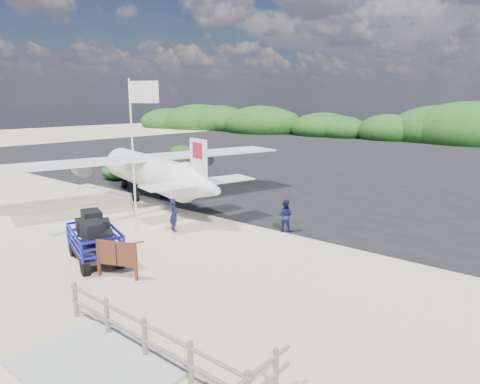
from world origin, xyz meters
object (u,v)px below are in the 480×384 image
object	(u,v)px
crew_b	(285,216)
aircraft_small	(277,154)
flagpole	(137,233)
signboard	(118,278)
baggage_cart	(96,262)
crew_a	(174,215)

from	to	relation	value
crew_b	aircraft_small	bearing A→B (deg)	-73.52
flagpole	signboard	world-z (taller)	flagpole
signboard	aircraft_small	bearing A→B (deg)	92.96
flagpole	crew_b	bearing A→B (deg)	41.80
baggage_cart	aircraft_small	distance (m)	33.49
signboard	crew_a	xyz separation A→B (m)	(-2.57, 4.78, 0.75)
baggage_cart	signboard	distance (m)	1.91
crew_a	signboard	bearing A→B (deg)	141.99
baggage_cart	crew_b	bearing A→B (deg)	85.98
signboard	flagpole	bearing A→B (deg)	112.84
crew_a	aircraft_small	world-z (taller)	crew_a
crew_a	aircraft_small	distance (m)	29.19
baggage_cart	crew_a	bearing A→B (deg)	118.34
baggage_cart	flagpole	world-z (taller)	flagpole
baggage_cart	crew_a	xyz separation A→B (m)	(-0.70, 4.42, 0.75)
flagpole	crew_a	distance (m)	1.82
crew_b	aircraft_small	distance (m)	28.53
flagpole	signboard	size ratio (longest dim) A/B	4.21
crew_b	crew_a	bearing A→B (deg)	19.06
signboard	crew_b	world-z (taller)	crew_b
baggage_cart	crew_b	size ratio (longest dim) A/B	2.02
baggage_cart	aircraft_small	bearing A→B (deg)	132.80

